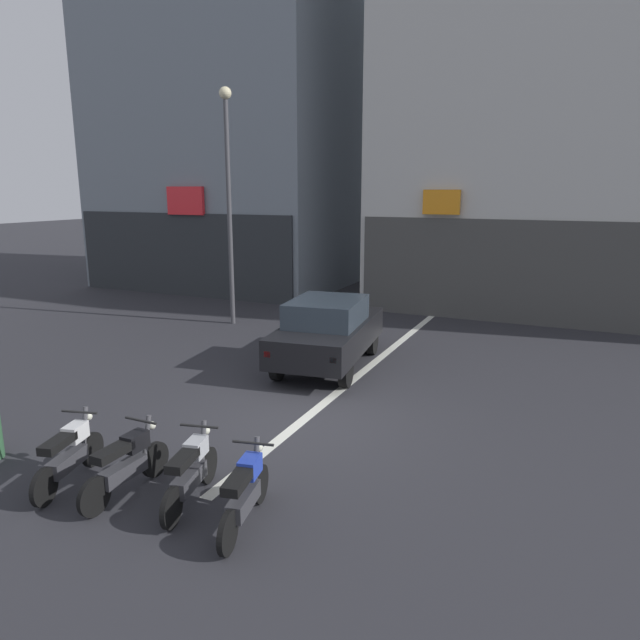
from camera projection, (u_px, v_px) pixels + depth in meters
name	position (u px, v px, depth m)	size (l,w,h in m)	color
ground_plane	(303.00, 420.00, 10.43)	(120.00, 120.00, 0.00)	#2B2B30
lane_centre_line	(400.00, 342.00, 15.74)	(0.20, 18.00, 0.01)	silver
building_corner_left	(241.00, 42.00, 24.65)	(10.18, 9.84, 20.59)	gray
building_mid_block	(524.00, 69.00, 20.33)	(8.88, 9.05, 16.56)	silver
car_black_crossing_near	(328.00, 330.00, 13.37)	(2.26, 4.29, 1.64)	black
street_lamp	(228.00, 185.00, 16.99)	(0.36, 0.36, 6.97)	#47474C
motorcycle_white_row_leftmost	(69.00, 454.00, 8.09)	(0.60, 1.63, 0.98)	black
motorcycle_black_row_left_mid	(126.00, 463.00, 7.81)	(0.55, 1.67, 0.98)	black
motorcycle_silver_row_centre	(191.00, 471.00, 7.60)	(0.57, 1.64, 0.98)	black
motorcycle_blue_row_right_mid	(245.00, 492.00, 7.08)	(0.55, 1.65, 0.98)	black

